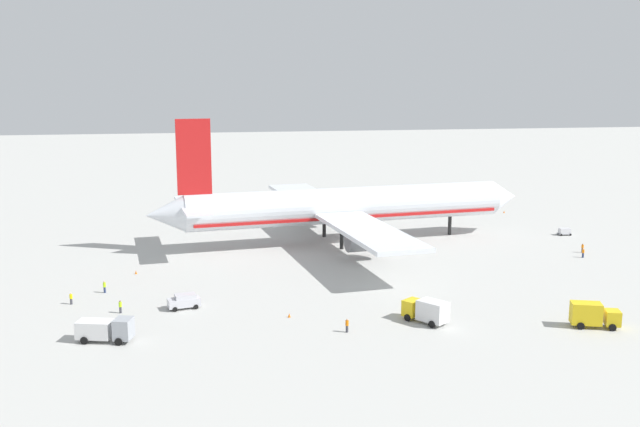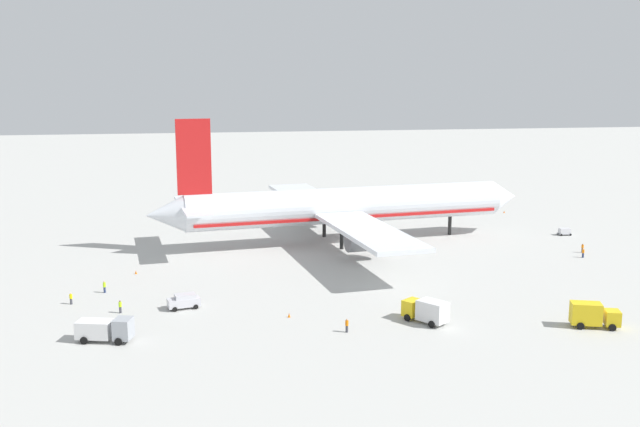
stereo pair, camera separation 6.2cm
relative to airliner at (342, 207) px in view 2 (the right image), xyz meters
The scene contains 18 objects.
ground_plane 6.95m from the airliner, 12.87° to the left, with size 600.00×600.00×0.00m, color #B2B2AD.
airliner is the anchor object (origin of this frame).
service_truck_0 59.65m from the airliner, 130.36° to the right, with size 6.81×4.03×2.83m.
service_truck_2 46.43m from the airliner, 89.37° to the right, with size 5.30×6.06×2.99m.
service_truck_3 55.70m from the airliner, 68.86° to the right, with size 6.16×3.88×3.11m.
service_van 45.81m from the airliner, 130.34° to the right, with size 4.52×2.73×1.97m.
baggage_cart_0 45.05m from the airliner, ahead, with size 3.12×1.63×1.38m.
ground_worker_0 43.34m from the airliner, 26.97° to the right, with size 0.51×0.51×1.64m.
ground_worker_1 53.99m from the airliner, 146.14° to the right, with size 0.55×0.55×1.63m.
ground_worker_2 49.10m from the airliner, 101.97° to the right, with size 0.42×0.42×1.71m.
ground_worker_3 48.20m from the airliner, 148.15° to the right, with size 0.55×0.55×1.74m.
ground_worker_4 43.67m from the airliner, 21.98° to the right, with size 0.50×0.50×1.63m.
ground_worker_5 51.76m from the airliner, 137.06° to the right, with size 0.51×0.51×1.73m.
traffic_cone_0 49.23m from the airliner, 32.06° to the left, with size 0.36×0.36×0.55m, color orange.
traffic_cone_1 44.47m from the airliner, 111.57° to the right, with size 0.36×0.36×0.55m, color orange.
traffic_cone_2 40.59m from the airliner, 156.92° to the right, with size 0.36×0.36×0.55m, color orange.
traffic_cone_3 49.28m from the airliner, 27.15° to the left, with size 0.36×0.36×0.55m, color orange.
traffic_cone_4 55.78m from the airliner, 39.84° to the left, with size 0.36×0.36×0.55m, color orange.
Camera 2 is at (-29.90, -127.03, 29.83)m, focal length 39.57 mm.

